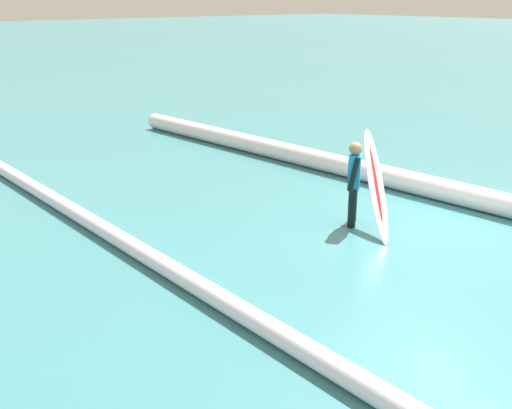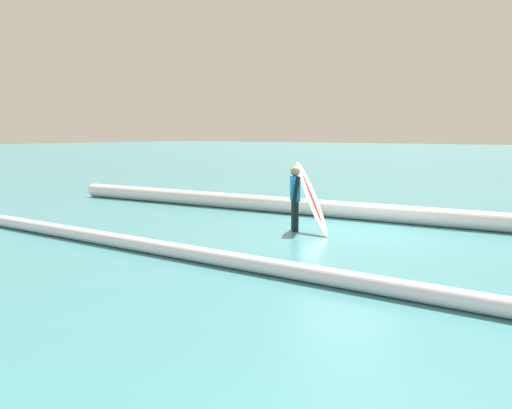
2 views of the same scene
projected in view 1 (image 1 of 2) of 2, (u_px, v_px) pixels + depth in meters
The scene contains 5 objects.
ground_plane at pixel (420, 227), 10.46m from camera, with size 194.70×194.70×0.00m, color teal.
surfer at pixel (354, 179), 10.34m from camera, with size 0.37×0.57×1.46m.
surfboard at pixel (376, 184), 10.29m from camera, with size 1.62×1.31×1.55m.
wave_crest_foreground at pixel (485, 200), 11.17m from camera, with size 0.44×0.44×20.92m, color white.
wave_crest_midground at pixel (283, 337), 6.85m from camera, with size 0.27×0.27×20.11m, color white.
Camera 1 is at (-5.72, 8.40, 3.76)m, focal length 42.71 mm.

